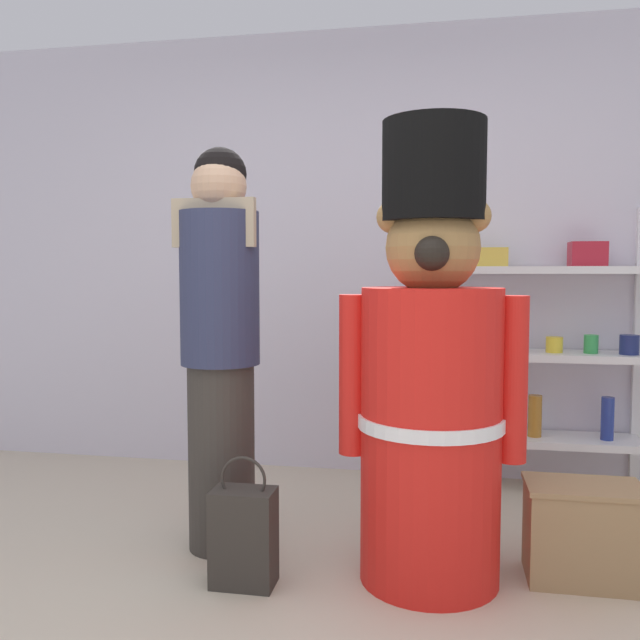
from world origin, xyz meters
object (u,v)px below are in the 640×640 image
object	(u,v)px
display_crate	(583,532)
merchandise_shelf	(537,347)
teddy_bear_guard	(431,381)
shopping_bag	(244,536)
person_shopper	(220,339)

from	to	relation	value
display_crate	merchandise_shelf	bearing A→B (deg)	91.83
teddy_bear_guard	shopping_bag	xyz separation A→B (m)	(-0.69, -0.18, -0.58)
person_shopper	display_crate	distance (m)	1.64
merchandise_shelf	person_shopper	world-z (taller)	person_shopper
merchandise_shelf	person_shopper	size ratio (longest dim) A/B	0.90
merchandise_shelf	shopping_bag	xyz separation A→B (m)	(-1.24, -1.37, -0.59)
teddy_bear_guard	display_crate	bearing A→B (deg)	9.09
teddy_bear_guard	shopping_bag	world-z (taller)	teddy_bear_guard
merchandise_shelf	teddy_bear_guard	distance (m)	1.31
teddy_bear_guard	person_shopper	world-z (taller)	teddy_bear_guard
merchandise_shelf	teddy_bear_guard	size ratio (longest dim) A/B	0.88
merchandise_shelf	display_crate	xyz separation A→B (m)	(0.03, -1.09, -0.59)
shopping_bag	person_shopper	bearing A→B (deg)	121.41
teddy_bear_guard	display_crate	size ratio (longest dim) A/B	4.00
shopping_bag	merchandise_shelf	bearing A→B (deg)	47.78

